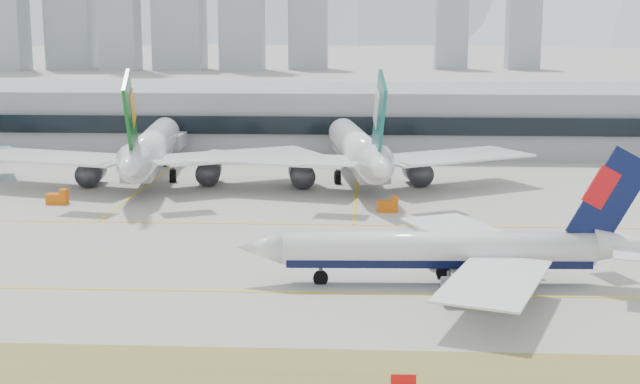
# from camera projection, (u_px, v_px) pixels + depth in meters

# --- Properties ---
(ground) EXTENTS (3000.00, 3000.00, 0.00)m
(ground) POSITION_uv_depth(u_px,v_px,m) (259.00, 280.00, 108.86)
(ground) COLOR #A3A198
(ground) RESTS_ON ground
(taxiing_airliner) EXTENTS (50.84, 44.18, 17.09)m
(taxiing_airliner) POSITION_uv_depth(u_px,v_px,m) (454.00, 251.00, 106.15)
(taxiing_airliner) COLOR white
(taxiing_airliner) RESTS_ON ground
(widebody_eva) EXTENTS (66.12, 65.09, 23.71)m
(widebody_eva) POSITION_uv_depth(u_px,v_px,m) (150.00, 151.00, 171.62)
(widebody_eva) COLOR white
(widebody_eva) RESTS_ON ground
(widebody_cathay) EXTENTS (65.65, 64.85, 23.65)m
(widebody_cathay) POSITION_uv_depth(u_px,v_px,m) (359.00, 152.00, 170.52)
(widebody_cathay) COLOR white
(widebody_cathay) RESTS_ON ground
(terminal) EXTENTS (280.00, 43.10, 15.00)m
(terminal) POSITION_uv_depth(u_px,v_px,m) (315.00, 117.00, 219.98)
(terminal) COLOR gray
(terminal) RESTS_ON ground
(hold_sign_right) EXTENTS (2.20, 0.15, 1.35)m
(hold_sign_right) POSITION_uv_depth(u_px,v_px,m) (403.00, 380.00, 76.45)
(hold_sign_right) COLOR red
(hold_sign_right) RESTS_ON ground
(gse_c) EXTENTS (3.55, 2.00, 2.60)m
(gse_c) POSITION_uv_depth(u_px,v_px,m) (388.00, 205.00, 147.12)
(gse_c) COLOR #D75A0B
(gse_c) RESTS_ON ground
(gse_b) EXTENTS (3.55, 2.00, 2.60)m
(gse_b) POSITION_uv_depth(u_px,v_px,m) (58.00, 198.00, 153.25)
(gse_b) COLOR #D75A0B
(gse_b) RESTS_ON ground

